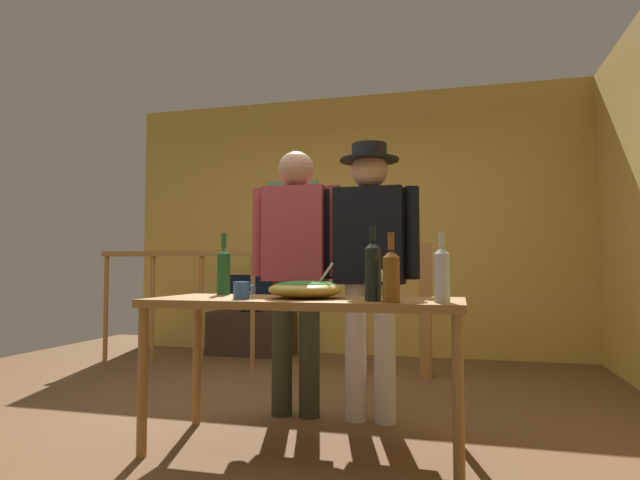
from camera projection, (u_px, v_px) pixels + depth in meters
The scene contains 16 objects.
ground_plane at pixel (263, 421), 3.21m from camera, with size 6.86×6.86×0.00m, color brown.
back_wall at pixel (349, 224), 5.83m from camera, with size 5.05×0.10×2.82m, color gold.
framed_picture at pixel (292, 207), 5.95m from camera, with size 0.59×0.03×0.59m, color #6CA483.
stair_railing at pixel (303, 293), 4.80m from camera, with size 3.24×0.10×1.14m.
tv_console at pixel (252, 333), 5.69m from camera, with size 0.90×0.40×0.46m, color #38281E.
flat_screen_tv at pixel (251, 290), 5.68m from camera, with size 0.50×0.12×0.39m.
serving_table at pixel (305, 314), 2.72m from camera, with size 1.60×0.64×0.77m.
salad_bowl at pixel (306, 288), 2.73m from camera, with size 0.38×0.38×0.20m.
wine_glass at pixel (377, 277), 2.64m from camera, with size 0.07×0.07×0.16m.
wine_bottle_green at pixel (224, 270), 3.08m from camera, with size 0.08×0.08×0.36m.
wine_bottle_dark at pixel (373, 270), 2.49m from camera, with size 0.08×0.08×0.36m.
wine_bottle_amber at pixel (391, 275), 2.39m from camera, with size 0.08×0.08×0.32m.
wine_bottle_clear at pixel (442, 273), 2.40m from camera, with size 0.07×0.07×0.32m.
mug_blue at pixel (242, 290), 2.65m from camera, with size 0.12×0.08×0.09m.
person_standing_left at pixel (296, 257), 3.38m from camera, with size 0.58×0.23×1.68m.
person_standing_right at pixel (370, 253), 3.26m from camera, with size 0.61×0.37×1.70m.
Camera 1 is at (1.17, -3.07, 0.93)m, focal length 29.78 mm.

